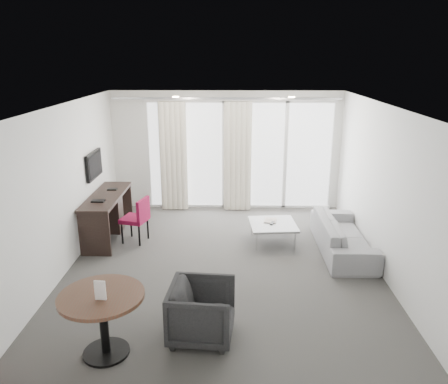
{
  "coord_description": "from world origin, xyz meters",
  "views": [
    {
      "loc": [
        0.15,
        -6.44,
        3.31
      ],
      "look_at": [
        0.0,
        0.6,
        1.1
      ],
      "focal_mm": 35.0,
      "sensor_mm": 36.0,
      "label": 1
    }
  ],
  "objects_px": {
    "desk_chair": "(134,220)",
    "rattan_chair_b": "(320,177)",
    "tub_armchair": "(202,312)",
    "round_table": "(104,324)",
    "sofa": "(343,235)",
    "desk": "(108,216)",
    "coffee_table": "(273,233)",
    "rattan_chair_a": "(248,180)"
  },
  "relations": [
    {
      "from": "rattan_chair_b",
      "to": "desk_chair",
      "type": "bearing_deg",
      "value": -164.61
    },
    {
      "from": "tub_armchair",
      "to": "rattan_chair_b",
      "type": "distance_m",
      "value": 6.42
    },
    {
      "from": "tub_armchair",
      "to": "rattan_chair_b",
      "type": "relative_size",
      "value": 0.93
    },
    {
      "from": "desk",
      "to": "rattan_chair_a",
      "type": "height_order",
      "value": "desk"
    },
    {
      "from": "desk",
      "to": "rattan_chair_b",
      "type": "bearing_deg",
      "value": 32.16
    },
    {
      "from": "round_table",
      "to": "sofa",
      "type": "height_order",
      "value": "round_table"
    },
    {
      "from": "sofa",
      "to": "rattan_chair_a",
      "type": "bearing_deg",
      "value": 26.74
    },
    {
      "from": "coffee_table",
      "to": "sofa",
      "type": "bearing_deg",
      "value": -16.22
    },
    {
      "from": "desk",
      "to": "tub_armchair",
      "type": "xyz_separation_m",
      "value": [
        1.99,
        -3.06,
        -0.06
      ]
    },
    {
      "from": "desk_chair",
      "to": "rattan_chair_b",
      "type": "bearing_deg",
      "value": 52.71
    },
    {
      "from": "rattan_chair_a",
      "to": "rattan_chair_b",
      "type": "height_order",
      "value": "rattan_chair_b"
    },
    {
      "from": "tub_armchair",
      "to": "coffee_table",
      "type": "height_order",
      "value": "tub_armchair"
    },
    {
      "from": "coffee_table",
      "to": "rattan_chair_a",
      "type": "distance_m",
      "value": 2.79
    },
    {
      "from": "desk",
      "to": "tub_armchair",
      "type": "height_order",
      "value": "desk"
    },
    {
      "from": "desk_chair",
      "to": "sofa",
      "type": "relative_size",
      "value": 0.42
    },
    {
      "from": "desk_chair",
      "to": "round_table",
      "type": "height_order",
      "value": "desk_chair"
    },
    {
      "from": "rattan_chair_a",
      "to": "tub_armchair",
      "type": "bearing_deg",
      "value": -76.92
    },
    {
      "from": "coffee_table",
      "to": "sofa",
      "type": "xyz_separation_m",
      "value": [
        1.2,
        -0.35,
        0.11
      ]
    },
    {
      "from": "desk_chair",
      "to": "rattan_chair_b",
      "type": "height_order",
      "value": "desk_chair"
    },
    {
      "from": "desk_chair",
      "to": "tub_armchair",
      "type": "bearing_deg",
      "value": -47.9
    },
    {
      "from": "desk_chair",
      "to": "sofa",
      "type": "distance_m",
      "value": 3.76
    },
    {
      "from": "coffee_table",
      "to": "round_table",
      "type": "bearing_deg",
      "value": -124.39
    },
    {
      "from": "round_table",
      "to": "tub_armchair",
      "type": "xyz_separation_m",
      "value": [
        1.09,
        0.34,
        -0.03
      ]
    },
    {
      "from": "desk",
      "to": "coffee_table",
      "type": "relative_size",
      "value": 2.15
    },
    {
      "from": "desk_chair",
      "to": "rattan_chair_a",
      "type": "height_order",
      "value": "desk_chair"
    },
    {
      "from": "desk_chair",
      "to": "rattan_chair_a",
      "type": "distance_m",
      "value": 3.51
    },
    {
      "from": "desk_chair",
      "to": "tub_armchair",
      "type": "relative_size",
      "value": 1.09
    },
    {
      "from": "sofa",
      "to": "rattan_chair_a",
      "type": "xyz_separation_m",
      "value": [
        -1.56,
        3.1,
        0.11
      ]
    },
    {
      "from": "round_table",
      "to": "tub_armchair",
      "type": "relative_size",
      "value": 1.24
    },
    {
      "from": "desk_chair",
      "to": "tub_armchair",
      "type": "height_order",
      "value": "desk_chair"
    },
    {
      "from": "desk",
      "to": "sofa",
      "type": "bearing_deg",
      "value": -7.11
    },
    {
      "from": "desk",
      "to": "desk_chair",
      "type": "relative_size",
      "value": 2.1
    },
    {
      "from": "round_table",
      "to": "rattan_chair_b",
      "type": "xyz_separation_m",
      "value": [
        3.63,
        6.24,
        0.03
      ]
    },
    {
      "from": "tub_armchair",
      "to": "sofa",
      "type": "distance_m",
      "value": 3.41
    },
    {
      "from": "round_table",
      "to": "desk",
      "type": "bearing_deg",
      "value": 104.75
    },
    {
      "from": "desk_chair",
      "to": "round_table",
      "type": "distance_m",
      "value": 3.23
    },
    {
      "from": "tub_armchair",
      "to": "sofa",
      "type": "height_order",
      "value": "tub_armchair"
    },
    {
      "from": "sofa",
      "to": "rattan_chair_b",
      "type": "bearing_deg",
      "value": -3.96
    },
    {
      "from": "sofa",
      "to": "desk",
      "type": "bearing_deg",
      "value": 82.89
    },
    {
      "from": "round_table",
      "to": "desk_chair",
      "type": "bearing_deg",
      "value": 96.2
    },
    {
      "from": "desk",
      "to": "round_table",
      "type": "bearing_deg",
      "value": -75.25
    },
    {
      "from": "desk_chair",
      "to": "rattan_chair_a",
      "type": "xyz_separation_m",
      "value": [
        2.18,
        2.76,
        -0.02
      ]
    }
  ]
}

